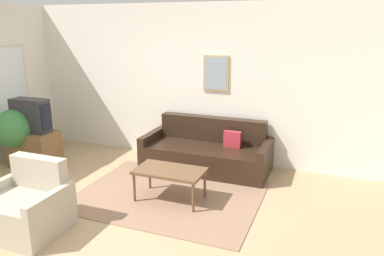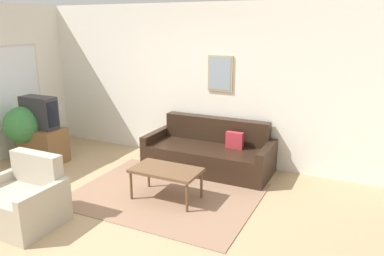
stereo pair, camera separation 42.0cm
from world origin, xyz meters
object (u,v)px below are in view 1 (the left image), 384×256
object	(u,v)px
couch	(207,152)
coffee_table	(170,172)
potted_plant_tall	(14,130)
tv	(31,115)
armchair	(26,208)

from	to	relation	value
couch	coffee_table	xyz separation A→B (m)	(-0.09, -1.30, 0.13)
coffee_table	potted_plant_tall	world-z (taller)	potted_plant_tall
coffee_table	tv	world-z (taller)	tv
couch	tv	bearing A→B (deg)	-161.05
couch	tv	distance (m)	2.99
tv	armchair	distance (m)	2.28
coffee_table	potted_plant_tall	bearing A→B (deg)	176.71
armchair	potted_plant_tall	world-z (taller)	potted_plant_tall
couch	potted_plant_tall	world-z (taller)	potted_plant_tall
potted_plant_tall	coffee_table	bearing A→B (deg)	-3.29
tv	armchair	size ratio (longest dim) A/B	0.70
couch	potted_plant_tall	bearing A→B (deg)	-159.18
armchair	potted_plant_tall	distance (m)	2.25
armchair	tv	bearing A→B (deg)	148.24
tv	coffee_table	bearing A→B (deg)	-7.46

